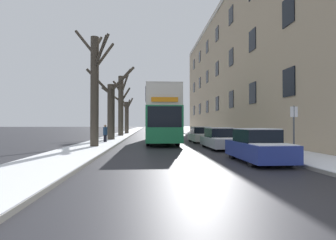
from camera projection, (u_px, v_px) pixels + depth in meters
ground_plane at (225, 200)px, 5.70m from camera, size 320.00×320.00×0.00m
sidewalk_left at (131, 131)px, 58.14m from camera, size 3.04×130.00×0.16m
sidewalk_right at (181, 131)px, 58.96m from camera, size 3.04×130.00×0.16m
terrace_facade_right at (251, 72)px, 34.07m from camera, size 9.10×45.80×16.93m
bare_tree_left_0 at (95, 85)px, 17.82m from camera, size 2.73×3.71×8.26m
bare_tree_left_1 at (112, 107)px, 25.68m from camera, size 4.62×1.57×7.38m
bare_tree_left_2 at (121, 104)px, 34.39m from camera, size 3.78×2.58×7.99m
bare_tree_left_3 at (127, 115)px, 42.52m from camera, size 2.61×2.93×5.96m
double_decker_bus at (161, 114)px, 23.31m from camera, size 2.63×11.25×4.57m
parked_car_0 at (257, 147)px, 11.37m from camera, size 1.69×4.01×1.47m
parked_car_1 at (219, 139)px, 17.59m from camera, size 1.71×4.54×1.43m
parked_car_2 at (201, 135)px, 23.74m from camera, size 1.80×4.02×1.42m
pedestrian_left_sidewalk at (105, 133)px, 21.92m from camera, size 0.35×0.35×1.61m
street_sign_post at (294, 130)px, 10.95m from camera, size 0.32×0.07×2.42m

